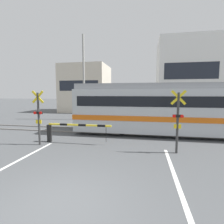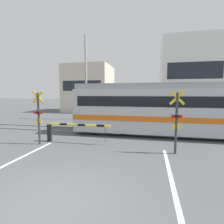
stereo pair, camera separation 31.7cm
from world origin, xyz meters
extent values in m
plane|color=#4C4F51|center=(0.00, 0.00, 0.00)|extent=(160.00, 160.00, 0.00)
cube|color=gray|center=(0.00, 7.73, 0.04)|extent=(50.00, 0.10, 0.08)
cube|color=gray|center=(0.00, 9.16, 0.04)|extent=(50.00, 0.10, 0.08)
cube|color=white|center=(3.07, 0.47, 0.00)|extent=(0.14, 8.94, 0.01)
cube|color=#B7BCC1|center=(5.77, 8.44, 1.64)|extent=(16.86, 2.90, 2.82)
cube|color=gray|center=(5.77, 8.44, 3.23)|extent=(16.69, 2.55, 0.36)
cube|color=orange|center=(5.77, 8.44, 1.22)|extent=(16.88, 2.95, 0.32)
cube|color=black|center=(5.77, 8.44, 2.27)|extent=(16.18, 2.94, 0.64)
cube|color=black|center=(-2.67, 8.44, 2.27)|extent=(0.03, 2.03, 0.80)
cylinder|color=black|center=(0.55, 7.73, 0.38)|extent=(0.76, 0.12, 0.76)
cylinder|color=black|center=(0.55, 9.16, 0.38)|extent=(0.76, 0.12, 0.76)
cube|color=black|center=(-3.32, 5.24, 0.49)|extent=(0.20, 0.20, 0.99)
cube|color=yellow|center=(-1.51, 5.24, 1.03)|extent=(3.62, 0.09, 0.09)
cube|color=black|center=(-2.41, 5.24, 1.03)|extent=(0.43, 0.10, 0.10)
cube|color=black|center=(-1.33, 5.24, 1.03)|extent=(0.43, 0.10, 0.10)
cube|color=black|center=(-0.24, 5.24, 1.03)|extent=(0.43, 0.10, 0.10)
cylinder|color=black|center=(0.01, 5.24, 0.57)|extent=(0.02, 0.02, 0.83)
cube|color=black|center=(3.32, 11.25, 0.49)|extent=(0.20, 0.20, 0.99)
cube|color=yellow|center=(1.51, 11.25, 1.03)|extent=(3.62, 0.09, 0.09)
cube|color=black|center=(2.41, 11.25, 1.03)|extent=(0.43, 0.10, 0.10)
cube|color=black|center=(1.33, 11.25, 1.03)|extent=(0.43, 0.10, 0.10)
cube|color=black|center=(0.24, 11.25, 1.03)|extent=(0.43, 0.10, 0.10)
cylinder|color=black|center=(-0.01, 11.25, 0.57)|extent=(0.02, 0.02, 0.83)
cylinder|color=#333333|center=(-3.52, 4.59, 1.40)|extent=(0.11, 0.11, 2.80)
cube|color=yellow|center=(-3.52, 4.59, 2.58)|extent=(0.68, 0.04, 0.68)
cube|color=yellow|center=(-3.52, 4.59, 2.58)|extent=(0.68, 0.04, 0.68)
cube|color=black|center=(-3.52, 4.59, 1.74)|extent=(0.44, 0.12, 0.12)
cylinder|color=red|center=(-3.69, 4.51, 1.74)|extent=(0.15, 0.03, 0.15)
cylinder|color=red|center=(-3.35, 4.51, 1.74)|extent=(0.15, 0.03, 0.15)
cube|color=yellow|center=(-3.52, 4.57, 1.26)|extent=(0.32, 0.03, 0.20)
cylinder|color=#333333|center=(3.52, 4.59, 1.40)|extent=(0.11, 0.11, 2.80)
cube|color=yellow|center=(3.52, 4.59, 2.58)|extent=(0.68, 0.04, 0.68)
cube|color=yellow|center=(3.52, 4.59, 2.58)|extent=(0.68, 0.04, 0.68)
cube|color=black|center=(3.52, 4.59, 1.74)|extent=(0.44, 0.12, 0.12)
cylinder|color=red|center=(3.35, 4.51, 1.74)|extent=(0.15, 0.03, 0.15)
cylinder|color=red|center=(3.69, 4.51, 1.74)|extent=(0.15, 0.03, 0.15)
cube|color=yellow|center=(3.52, 4.57, 1.26)|extent=(0.32, 0.03, 0.20)
cylinder|color=#33384C|center=(-0.78, 14.19, 0.42)|extent=(0.13, 0.13, 0.85)
cylinder|color=#33384C|center=(-0.64, 14.19, 0.42)|extent=(0.13, 0.13, 0.85)
cube|color=navy|center=(-0.71, 14.19, 1.18)|extent=(0.38, 0.22, 0.67)
sphere|color=#997056|center=(-0.71, 14.19, 1.64)|extent=(0.23, 0.23, 0.23)
cube|color=beige|center=(-6.98, 22.25, 3.49)|extent=(6.63, 6.36, 6.97)
cube|color=#1E232D|center=(-6.98, 19.06, 3.83)|extent=(5.57, 0.03, 1.39)
cube|color=white|center=(7.37, 22.25, 4.99)|extent=(7.40, 6.36, 9.99)
cube|color=#1E232D|center=(7.37, 19.06, 5.49)|extent=(6.22, 0.03, 2.00)
cylinder|color=gray|center=(-4.27, 13.75, 4.36)|extent=(0.22, 0.22, 8.72)
camera|label=1|loc=(2.05, -3.72, 2.76)|focal=28.00mm
camera|label=2|loc=(2.36, -3.65, 2.76)|focal=28.00mm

